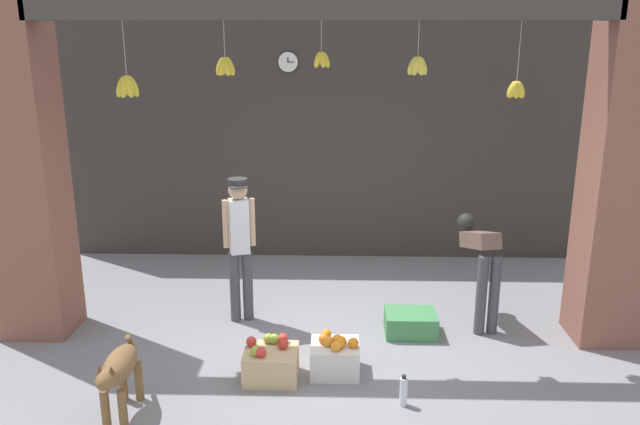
# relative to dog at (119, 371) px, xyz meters

# --- Properties ---
(ground_plane) EXTENTS (60.00, 60.00, 0.00)m
(ground_plane) POSITION_rel_dog_xyz_m (1.57, 1.26, -0.42)
(ground_plane) COLOR gray
(shop_back_wall) EXTENTS (7.19, 0.12, 3.38)m
(shop_back_wall) POSITION_rel_dog_xyz_m (1.57, 4.03, 1.27)
(shop_back_wall) COLOR #38332D
(shop_back_wall) RESTS_ON ground_plane
(shop_pillar_left) EXTENTS (0.70, 0.60, 3.38)m
(shop_pillar_left) POSITION_rel_dog_xyz_m (-1.38, 1.56, 1.27)
(shop_pillar_left) COLOR brown
(shop_pillar_left) RESTS_ON ground_plane
(shop_pillar_right) EXTENTS (0.70, 0.60, 3.38)m
(shop_pillar_right) POSITION_rel_dog_xyz_m (4.51, 1.56, 1.27)
(shop_pillar_right) COLOR brown
(shop_pillar_right) RESTS_ON ground_plane
(storefront_awning) EXTENTS (5.29, 0.29, 0.93)m
(storefront_awning) POSITION_rel_dog_xyz_m (1.54, 1.38, 2.80)
(storefront_awning) COLOR #3D3833
(dog) EXTENTS (0.24, 0.83, 0.62)m
(dog) POSITION_rel_dog_xyz_m (0.00, 0.00, 0.00)
(dog) COLOR brown
(dog) RESTS_ON ground_plane
(shopkeeper) EXTENTS (0.33, 0.28, 1.59)m
(shopkeeper) POSITION_rel_dog_xyz_m (0.70, 1.85, 0.51)
(shopkeeper) COLOR #424247
(shopkeeper) RESTS_ON ground_plane
(worker_stooping) EXTENTS (0.35, 0.85, 1.11)m
(worker_stooping) POSITION_rel_dog_xyz_m (3.26, 1.84, 0.33)
(worker_stooping) COLOR #424247
(worker_stooping) RESTS_ON ground_plane
(fruit_crate_oranges) EXTENTS (0.45, 0.41, 0.38)m
(fruit_crate_oranges) POSITION_rel_dog_xyz_m (1.73, 0.75, -0.25)
(fruit_crate_oranges) COLOR silver
(fruit_crate_oranges) RESTS_ON ground_plane
(fruit_crate_apples) EXTENTS (0.48, 0.42, 0.37)m
(fruit_crate_apples) POSITION_rel_dog_xyz_m (1.15, 0.63, -0.26)
(fruit_crate_apples) COLOR tan
(fruit_crate_apples) RESTS_ON ground_plane
(produce_box_green) EXTENTS (0.53, 0.41, 0.24)m
(produce_box_green) POSITION_rel_dog_xyz_m (2.52, 1.57, -0.30)
(produce_box_green) COLOR #42844C
(produce_box_green) RESTS_ON ground_plane
(water_bottle) EXTENTS (0.07, 0.07, 0.28)m
(water_bottle) POSITION_rel_dog_xyz_m (2.31, 0.23, -0.29)
(water_bottle) COLOR silver
(water_bottle) RESTS_ON ground_plane
(wall_clock) EXTENTS (0.27, 0.03, 0.27)m
(wall_clock) POSITION_rel_dog_xyz_m (1.08, 3.95, 2.27)
(wall_clock) COLOR black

